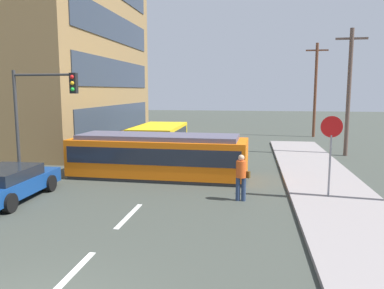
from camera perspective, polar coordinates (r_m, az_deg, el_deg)
The scene contains 14 objects.
ground_plane at distance 16.09m, azimuth -4.91°, elevation -6.05°, with size 120.00×120.00×0.00m, color #3B4039.
sidewalk_curb_right at distance 12.18m, azimuth 23.33°, elevation -11.01°, with size 3.20×36.00×0.14m, color gray.
lane_stripe_1 at distance 8.97m, azimuth -17.78°, elevation -18.19°, with size 0.16×2.40×0.01m, color silver.
lane_stripe_2 at distance 12.39m, azimuth -9.38°, elevation -10.43°, with size 0.16×2.40×0.01m, color silver.
lane_stripe_3 at distance 23.23m, azimuth -0.55°, elevation -1.62°, with size 0.16×2.40×0.01m, color silver.
lane_stripe_4 at distance 29.10m, azimuth 1.38°, elevation 0.34°, with size 0.16×2.40×0.01m, color silver.
streetcar_tram at distance 17.34m, azimuth -5.02°, elevation -1.60°, with size 8.00×2.79×1.96m.
city_bus at distance 22.97m, azimuth -4.93°, elevation 0.89°, with size 2.59×5.62×1.84m.
pedestrian_crossing at distance 13.71m, azimuth 7.35°, elevation -4.51°, with size 0.51×0.36×1.67m.
parked_sedan_mid at distance 15.24m, azimuth -25.95°, elevation -5.22°, with size 2.18×4.49×1.19m.
stop_sign at distance 14.46m, azimuth 20.04°, elevation 0.75°, with size 0.76×0.07×2.88m.
traffic_light_mast at distance 17.32m, azimuth -21.63°, elevation 5.65°, with size 2.88×0.33×4.76m.
utility_pole_mid at distance 24.64m, azimuth 22.36°, elevation 7.50°, with size 1.80×0.24×7.50m.
utility_pole_far at distance 33.92m, azimuth 17.93°, elevation 7.96°, with size 1.80×0.24×7.80m.
Camera 1 is at (3.75, -5.15, 3.91)m, focal length 35.75 mm.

